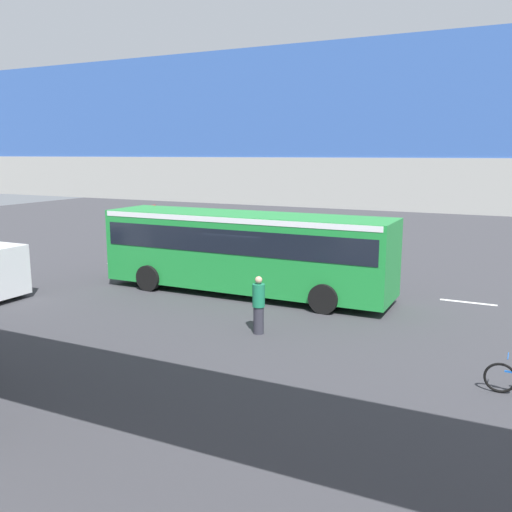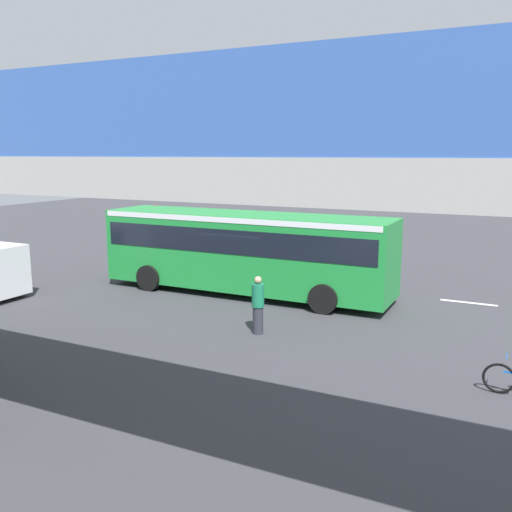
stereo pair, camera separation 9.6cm
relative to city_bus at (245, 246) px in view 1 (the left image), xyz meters
name	(u,v)px [view 1 (the left image)]	position (x,y,z in m)	size (l,w,h in m)	color
ground	(245,294)	(-0.04, 0.09, -1.88)	(80.00, 80.00, 0.00)	#38383D
city_bus	(245,246)	(0.00, 0.00, 0.00)	(11.54, 2.85, 3.15)	#1E8C38
pedestrian	(259,305)	(-2.62, 4.20, -1.00)	(0.38, 0.38, 1.79)	#2D2D38
traffic_sign	(152,223)	(7.65, -4.44, 0.01)	(0.08, 0.60, 2.80)	slate
lane_dash_leftmost	(468,302)	(-8.04, -2.43, -1.88)	(2.00, 0.20, 0.01)	silver
lane_dash_left	(362,291)	(-4.04, -2.43, -1.88)	(2.00, 0.20, 0.01)	silver
lane_dash_centre	(271,281)	(-0.04, -2.43, -1.88)	(2.00, 0.20, 0.01)	silver
lane_dash_right	(193,272)	(3.96, -2.43, -1.88)	(2.00, 0.20, 0.01)	silver
lane_dash_rightmost	(124,265)	(7.96, -2.43, -1.88)	(2.00, 0.20, 0.01)	silver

